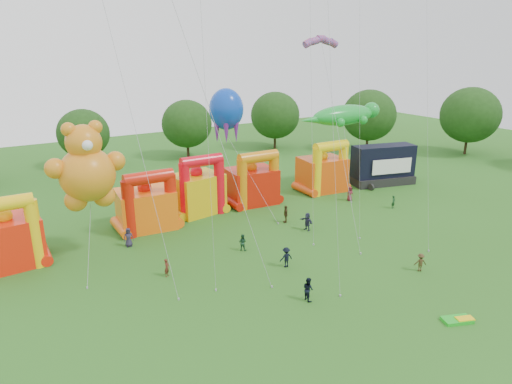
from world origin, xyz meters
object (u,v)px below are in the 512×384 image
bouncy_castle_2 (198,191)px  octopus_kite (235,134)px  bouncy_castle_0 (8,239)px  spectator_0 (128,237)px  stage_trailer (383,165)px  teddy_bear_kite (87,191)px  spectator_4 (286,214)px  gecko_kite (346,143)px

bouncy_castle_2 → octopus_kite: bearing=12.2°
bouncy_castle_0 → bouncy_castle_2: bouncy_castle_2 is taller
octopus_kite → spectator_0: octopus_kite is taller
stage_trailer → teddy_bear_kite: size_ratio=0.73×
spectator_0 → spectator_4: spectator_4 is taller
spectator_4 → teddy_bear_kite: bearing=-71.0°
bouncy_castle_0 → spectator_0: bearing=-7.4°
teddy_bear_kite → spectator_4: size_ratio=6.49×
bouncy_castle_0 → spectator_4: size_ratio=3.49×
teddy_bear_kite → bouncy_castle_0: bearing=156.2°
stage_trailer → teddy_bear_kite: 39.31m
bouncy_castle_2 → gecko_kite: gecko_kite is taller
spectator_0 → gecko_kite: bearing=12.6°
gecko_kite → octopus_kite: octopus_kite is taller
gecko_kite → bouncy_castle_0: bearing=-178.6°
stage_trailer → spectator_4: stage_trailer is taller
stage_trailer → spectator_4: bearing=-165.9°
gecko_kite → spectator_0: bearing=-175.6°
bouncy_castle_2 → spectator_4: bouncy_castle_2 is taller
teddy_bear_kite → spectator_0: (3.42, 1.53, -5.57)m
bouncy_castle_2 → octopus_kite: size_ratio=0.51×
stage_trailer → spectator_0: size_ratio=4.85×
stage_trailer → gecko_kite: 8.00m
gecko_kite → spectator_4: 14.44m
gecko_kite → spectator_0: gecko_kite is taller
stage_trailer → spectator_4: (-19.42, -4.89, -1.64)m
bouncy_castle_0 → bouncy_castle_2: size_ratio=0.96×
octopus_kite → spectator_4: bearing=-81.8°
gecko_kite → octopus_kite: bearing=164.2°
stage_trailer → teddy_bear_kite: (-38.94, -3.77, 3.90)m
octopus_kite → stage_trailer: bearing=-10.5°
teddy_bear_kite → octopus_kite: size_ratio=0.91×
stage_trailer → spectator_0: (-35.52, -2.24, -1.67)m
bouncy_castle_0 → teddy_bear_kite: teddy_bear_kite is taller
bouncy_castle_2 → stage_trailer: (26.09, -2.67, -0.03)m
spectator_0 → octopus_kite: bearing=30.5°
stage_trailer → gecko_kite: bearing=-179.6°
spectator_4 → stage_trailer: bearing=126.4°
stage_trailer → teddy_bear_kite: bearing=-174.5°
bouncy_castle_2 → teddy_bear_kite: 14.89m
bouncy_castle_0 → spectator_4: bouncy_castle_0 is taller
bouncy_castle_2 → spectator_0: 10.77m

